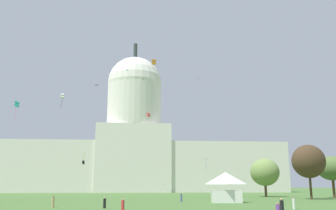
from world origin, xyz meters
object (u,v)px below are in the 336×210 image
(tree_east_far, at_px, (309,161))
(person_tan_mid_right, at_px, (53,202))
(kite_black_low, at_px, (83,162))
(kite_turquoise_mid, at_px, (17,104))
(tree_east_near, at_px, (332,168))
(kite_yellow_low, at_px, (84,156))
(capitol_building, at_px, (134,147))
(kite_magenta_mid, at_px, (184,87))
(kite_red_mid, at_px, (148,115))
(kite_white_mid, at_px, (62,96))
(event_tent, at_px, (226,187))
(kite_blue_low, at_px, (206,161))
(kite_orange_mid, at_px, (154,62))
(tree_east_mid, at_px, (265,172))
(kite_pink_mid, at_px, (199,80))
(person_red_mid_center, at_px, (123,206))
(person_white_mid_left, at_px, (181,197))
(kite_cyan_high, at_px, (126,71))
(person_black_near_tent, at_px, (282,207))
(person_denim_back_center, at_px, (181,198))
(person_black_aisle_center, at_px, (105,203))
(kite_violet_mid, at_px, (96,86))
(person_white_lawn_far_left, at_px, (294,203))

(tree_east_far, distance_m, person_tan_mid_right, 58.94)
(person_tan_mid_right, bearing_deg, kite_black_low, 2.81)
(tree_east_far, xyz_separation_m, kite_turquoise_mid, (-62.39, -12.78, 9.48))
(tree_east_near, distance_m, kite_yellow_low, 87.20)
(capitol_building, bearing_deg, kite_magenta_mid, -75.48)
(kite_red_mid, bearing_deg, kite_white_mid, -56.56)
(event_tent, distance_m, kite_black_low, 78.02)
(kite_red_mid, xyz_separation_m, kite_blue_low, (22.72, 34.41, -10.40))
(kite_black_low, bearing_deg, kite_orange_mid, 119.15)
(tree_east_mid, relative_size, kite_pink_mid, 4.66)
(person_red_mid_center, distance_m, kite_magenta_mid, 74.16)
(kite_red_mid, relative_size, kite_blue_low, 0.61)
(kite_orange_mid, bearing_deg, person_white_mid_left, -55.89)
(person_red_mid_center, relative_size, kite_cyan_high, 0.95)
(person_black_near_tent, xyz_separation_m, kite_red_mid, (-12.96, 60.00, 21.63))
(person_denim_back_center, xyz_separation_m, kite_yellow_low, (-28.25, 70.09, 13.17))
(event_tent, xyz_separation_m, person_black_aisle_center, (-21.26, -15.49, -2.14))
(kite_turquoise_mid, bearing_deg, tree_east_near, -83.38)
(kite_yellow_low, bearing_deg, person_black_aisle_center, -125.57)
(tree_east_far, relative_size, kite_blue_low, 3.15)
(tree_east_mid, xyz_separation_m, person_red_mid_center, (-37.57, -54.69, -5.93))
(capitol_building, relative_size, kite_violet_mid, 65.24)
(person_tan_mid_right, height_order, kite_magenta_mid, kite_magenta_mid)
(kite_turquoise_mid, xyz_separation_m, kite_violet_mid, (9.44, 47.73, 16.78))
(event_tent, relative_size, person_red_mid_center, 3.88)
(kite_blue_low, xyz_separation_m, kite_pink_mid, (-8.71, -37.47, 20.04))
(kite_white_mid, bearing_deg, tree_east_mid, -13.11)
(capitol_building, height_order, kite_violet_mid, capitol_building)
(person_white_lawn_far_left, xyz_separation_m, kite_yellow_low, (-40.34, 94.80, 13.15))
(tree_east_near, xyz_separation_m, kite_magenta_mid, (-35.39, 19.29, 25.80))
(person_white_mid_left, xyz_separation_m, kite_orange_mid, (-5.58, 6.99, 31.71))
(kite_turquoise_mid, bearing_deg, person_black_near_tent, -136.13)
(kite_turquoise_mid, bearing_deg, kite_blue_low, -46.43)
(tree_east_mid, height_order, person_black_near_tent, tree_east_mid)
(kite_red_mid, bearing_deg, capitol_building, -132.25)
(tree_east_far, relative_size, kite_red_mid, 5.16)
(kite_black_low, relative_size, kite_pink_mid, 0.61)
(tree_east_near, xyz_separation_m, person_denim_back_center, (-41.37, -17.99, -6.58))
(event_tent, height_order, tree_east_far, tree_east_far)
(tree_east_far, xyz_separation_m, kite_cyan_high, (-43.45, 41.22, 33.54))
(event_tent, height_order, kite_orange_mid, kite_orange_mid)
(person_red_mid_center, relative_size, person_denim_back_center, 0.95)
(kite_red_mid, relative_size, kite_white_mid, 0.57)
(person_denim_back_center, distance_m, person_tan_mid_right, 27.66)
(person_white_lawn_far_left, distance_m, person_black_aisle_center, 25.87)
(person_white_mid_left, height_order, kite_orange_mid, kite_orange_mid)
(person_black_aisle_center, xyz_separation_m, kite_violet_mid, (-8.67, 63.96, 34.06))
(kite_pink_mid, xyz_separation_m, kite_cyan_high, (-21.01, 25.40, 10.01))
(person_red_mid_center, bearing_deg, event_tent, 61.45)
(person_white_mid_left, distance_m, kite_black_low, 66.89)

